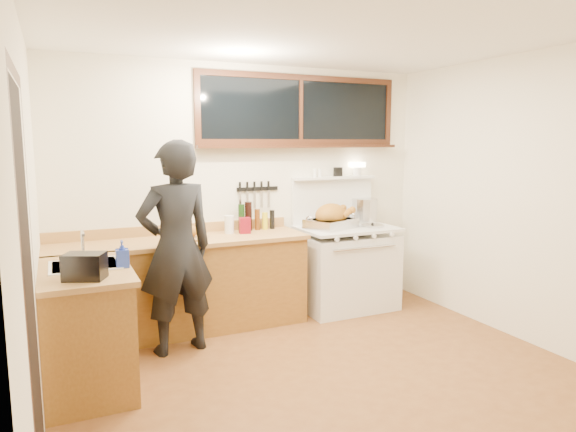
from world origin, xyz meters
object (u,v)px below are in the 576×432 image
man (176,248)px  roast_turkey (331,218)px  vintage_stove (346,266)px  cutting_board (187,234)px

man → roast_turkey: (1.76, 0.43, 0.09)m
vintage_stove → roast_turkey: bearing=179.7°
vintage_stove → cutting_board: bearing=179.6°
vintage_stove → cutting_board: (-1.74, 0.01, 0.49)m
cutting_board → man: bearing=-114.5°
cutting_board → roast_turkey: size_ratio=0.78×
vintage_stove → roast_turkey: 0.57m
man → roast_turkey: bearing=13.8°
cutting_board → vintage_stove: bearing=-0.4°
man → cutting_board: 0.49m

